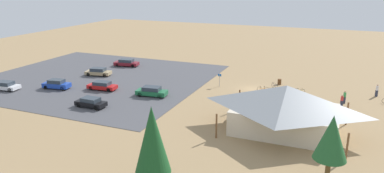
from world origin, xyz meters
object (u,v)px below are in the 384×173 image
Objects in this scene: trash_bin at (279,82)px; visitor_near_lot at (377,90)px; bicycle_yellow_yard_front at (299,91)px; bicycle_blue_back_row at (241,97)px; pine_center at (332,138)px; bicycle_black_lone_west at (274,90)px; car_black_by_curb at (91,102)px; car_tan_far_end at (98,72)px; bicycle_white_near_sign at (275,86)px; pine_west at (152,140)px; bicycle_orange_yard_center at (263,89)px; lot_sign at (220,78)px; bike_pavilion at (286,106)px; car_blue_aisle_side at (57,84)px; visitor_crossing_yard at (342,100)px; car_white_front_row at (5,86)px; visitor_by_pavilion at (345,97)px; car_green_end_stall at (152,91)px; car_red_near_entry at (102,86)px; bicycle_teal_yard_left at (261,103)px; car_maroon_back_corner at (126,63)px.

trash_bin is 0.48× the size of visitor_near_lot.
visitor_near_lot reaches higher than bicycle_yellow_yard_front.
pine_center is at bearing 122.21° from bicycle_blue_back_row.
bicycle_black_lone_west is 26.90m from car_black_by_curb.
visitor_near_lot is (-45.15, -5.81, 0.25)m from car_tan_far_end.
trash_bin is at bearing -96.96° from bicycle_white_near_sign.
bicycle_orange_yard_center is (-2.42, -30.78, -4.35)m from pine_west.
lot_sign is at bearing 15.76° from bicycle_white_near_sign.
bicycle_black_lone_west is (-1.75, 0.11, 0.00)m from bicycle_orange_yard_center.
lot_sign is 0.52× the size of car_black_by_curb.
bike_pavilion is 17.06m from bicycle_white_near_sign.
car_blue_aisle_side is 42.36m from visitor_crossing_yard.
bike_pavilion reaches higher than car_white_front_row.
visitor_by_pavilion is (-9.83, 1.14, 0.58)m from bicycle_black_lone_west.
bicycle_black_lone_west is 0.41× the size of car_blue_aisle_side.
car_green_end_stall is at bearing -32.90° from pine_center.
visitor_by_pavilion is (-1.24, -23.54, -3.61)m from pine_center.
visitor_crossing_yard is (-9.55, 7.76, 0.46)m from trash_bin.
visitor_crossing_yard is (-25.96, -5.68, 0.16)m from car_green_end_stall.
trash_bin is at bearing -167.73° from car_tan_far_end.
car_green_end_stall reaches higher than trash_bin.
car_tan_far_end reaches higher than car_red_near_entry.
pine_center is at bearing 163.78° from car_black_by_curb.
car_white_front_row reaches higher than bicycle_teal_yard_left.
bicycle_orange_yard_center is at bearing -67.38° from pine_center.
pine_center is 4.82× the size of bicycle_white_near_sign.
bicycle_black_lone_west is (-0.69, -6.57, 0.02)m from bicycle_teal_yard_left.
car_blue_aisle_side is at bearing 11.06° from visitor_crossing_yard.
trash_bin is 0.18× the size of car_maroon_back_corner.
car_red_near_entry reaches higher than bicycle_black_lone_west.
bicycle_yellow_yard_front is at bearing 133.22° from trash_bin.
bicycle_teal_yard_left is at bearing 27.29° from visitor_by_pavilion.
bike_pavilion is 9.97× the size of bicycle_teal_yard_left.
lot_sign is 31.26m from pine_west.
bicycle_white_near_sign is at bearing -71.78° from pine_center.
bicycle_white_near_sign is 14.66m from visitor_near_lot.
bicycle_blue_back_row is 20.19m from visitor_near_lot.
pine_west is (4.13, 35.63, 4.28)m from trash_bin.
car_tan_far_end reaches higher than bicycle_white_near_sign.
car_blue_aisle_side reaches higher than car_white_front_row.
bicycle_blue_back_row is at bearing 39.35° from bicycle_yellow_yard_front.
car_blue_aisle_side is (-6.89, -3.59, 0.06)m from car_white_front_row.
visitor_crossing_yard is (-48.47, -11.71, 0.20)m from car_white_front_row.
visitor_near_lot reaches higher than visitor_crossing_yard.
visitor_crossing_yard reaches higher than trash_bin.
lot_sign is 1.20× the size of visitor_by_pavilion.
bike_pavilion is at bearing 90.24° from bicycle_yellow_yard_front.
bike_pavilion is at bearing -114.84° from pine_west.
pine_west is 1.58× the size of car_green_end_stall.
pine_west is 33.05m from bicycle_yellow_yard_front.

